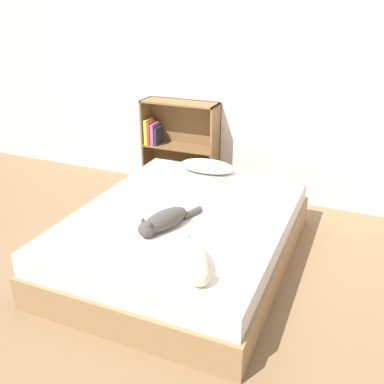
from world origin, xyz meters
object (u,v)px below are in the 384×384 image
bed (184,236)px  cat_light (193,260)px  bookshelf (179,144)px  pillow (207,166)px  cat_dark (163,221)px

bed → cat_light: (0.37, -0.68, 0.28)m
bookshelf → cat_light: bearing=-63.0°
bed → bookshelf: bookshelf is taller
bed → bookshelf: (-0.64, 1.30, 0.29)m
bookshelf → pillow: bearing=-41.8°
pillow → cat_dark: size_ratio=0.93×
cat_dark → bed: bearing=-162.6°
bed → pillow: size_ratio=3.86×
cat_light → bookshelf: bookshelf is taller
bed → bookshelf: 1.48m
bed → cat_light: size_ratio=3.73×
bed → cat_dark: (-0.02, -0.31, 0.28)m
bed → pillow: (-0.14, 0.85, 0.27)m
cat_light → pillow: bearing=164.1°
pillow → cat_light: (0.51, -1.54, 0.01)m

